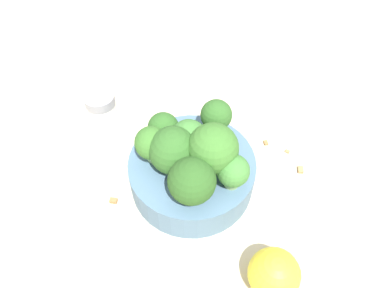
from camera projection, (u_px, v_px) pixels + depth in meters
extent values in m
plane|color=beige|center=(192.00, 183.00, 0.49)|extent=(3.00, 3.00, 0.00)
cylinder|color=slate|center=(192.00, 173.00, 0.47)|extent=(0.16, 0.16, 0.05)
cylinder|color=#8EB770|center=(174.00, 161.00, 0.44)|extent=(0.02, 0.02, 0.02)
sphere|color=#2D5B23|center=(173.00, 150.00, 0.42)|extent=(0.06, 0.06, 0.06)
cylinder|color=#8EB770|center=(212.00, 162.00, 0.43)|extent=(0.02, 0.02, 0.03)
sphere|color=#386B28|center=(213.00, 149.00, 0.41)|extent=(0.06, 0.06, 0.06)
cylinder|color=#8EB770|center=(164.00, 137.00, 0.46)|extent=(0.02, 0.02, 0.02)
sphere|color=#2D5B23|center=(163.00, 128.00, 0.45)|extent=(0.04, 0.04, 0.04)
cylinder|color=#8EB770|center=(192.00, 147.00, 0.45)|extent=(0.02, 0.02, 0.02)
sphere|color=#3D7533|center=(192.00, 138.00, 0.44)|extent=(0.05, 0.05, 0.05)
cylinder|color=#8EB770|center=(215.00, 126.00, 0.47)|extent=(0.02, 0.02, 0.03)
sphere|color=#2D5B23|center=(216.00, 115.00, 0.45)|extent=(0.04, 0.04, 0.04)
cylinder|color=#84AD66|center=(192.00, 191.00, 0.41)|extent=(0.02, 0.02, 0.02)
sphere|color=#28511E|center=(192.00, 181.00, 0.39)|extent=(0.05, 0.05, 0.05)
cylinder|color=#8EB770|center=(153.00, 153.00, 0.45)|extent=(0.02, 0.02, 0.02)
sphere|color=#386B28|center=(152.00, 143.00, 0.43)|extent=(0.04, 0.04, 0.04)
cylinder|color=#7A9E5B|center=(232.00, 179.00, 0.42)|extent=(0.02, 0.02, 0.02)
sphere|color=#3D7533|center=(233.00, 171.00, 0.41)|extent=(0.04, 0.04, 0.04)
cylinder|color=silver|center=(104.00, 116.00, 0.53)|extent=(0.04, 0.04, 0.05)
cylinder|color=gray|center=(100.00, 100.00, 0.50)|extent=(0.04, 0.04, 0.01)
sphere|color=yellow|center=(274.00, 274.00, 0.38)|extent=(0.05, 0.05, 0.05)
cube|color=#AD7F4C|center=(301.00, 169.00, 0.49)|extent=(0.01, 0.01, 0.01)
cube|color=olive|center=(113.00, 201.00, 0.46)|extent=(0.01, 0.01, 0.01)
cube|color=olive|center=(266.00, 142.00, 0.53)|extent=(0.01, 0.01, 0.01)
cube|color=#AD7F4C|center=(288.00, 151.00, 0.52)|extent=(0.01, 0.01, 0.01)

